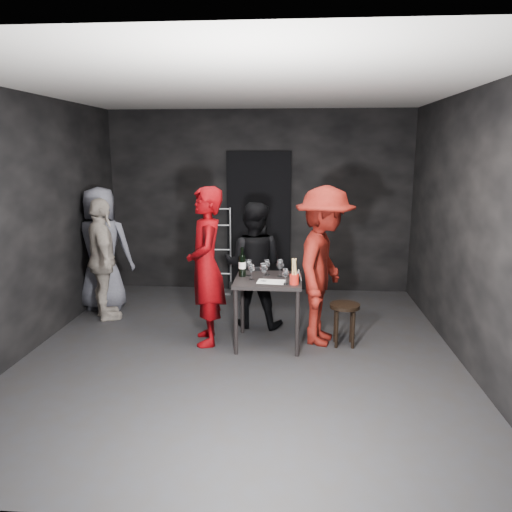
# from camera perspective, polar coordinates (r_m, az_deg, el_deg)

# --- Properties ---
(floor) EXTENTS (4.50, 5.00, 0.02)m
(floor) POSITION_cam_1_polar(r_m,az_deg,el_deg) (5.42, -1.63, -10.89)
(floor) COLOR black
(floor) RESTS_ON ground
(ceiling) EXTENTS (4.50, 5.00, 0.02)m
(ceiling) POSITION_cam_1_polar(r_m,az_deg,el_deg) (5.03, -1.82, 18.73)
(ceiling) COLOR silver
(ceiling) RESTS_ON ground
(wall_back) EXTENTS (4.50, 0.04, 2.70)m
(wall_back) POSITION_cam_1_polar(r_m,az_deg,el_deg) (7.53, 0.36, 6.21)
(wall_back) COLOR black
(wall_back) RESTS_ON ground
(wall_front) EXTENTS (4.50, 0.04, 2.70)m
(wall_front) POSITION_cam_1_polar(r_m,az_deg,el_deg) (2.64, -7.65, -4.85)
(wall_front) COLOR black
(wall_front) RESTS_ON ground
(wall_left) EXTENTS (0.04, 5.00, 2.70)m
(wall_left) POSITION_cam_1_polar(r_m,az_deg,el_deg) (5.75, -24.64, 3.31)
(wall_left) COLOR black
(wall_left) RESTS_ON ground
(wall_right) EXTENTS (0.04, 5.00, 2.70)m
(wall_right) POSITION_cam_1_polar(r_m,az_deg,el_deg) (5.31, 23.24, 2.79)
(wall_right) COLOR black
(wall_right) RESTS_ON ground
(doorway) EXTENTS (0.95, 0.10, 2.10)m
(doorway) POSITION_cam_1_polar(r_m,az_deg,el_deg) (7.50, 0.32, 3.88)
(doorway) COLOR black
(doorway) RESTS_ON ground
(wallbox_upper) EXTENTS (0.12, 0.06, 0.12)m
(wallbox_upper) POSITION_cam_1_polar(r_m,az_deg,el_deg) (7.45, 6.91, 6.83)
(wallbox_upper) COLOR #B7B7B2
(wallbox_upper) RESTS_ON wall_back
(wallbox_lower) EXTENTS (0.10, 0.06, 0.14)m
(wallbox_lower) POSITION_cam_1_polar(r_m,az_deg,el_deg) (7.47, 8.44, 6.42)
(wallbox_lower) COLOR #B7B7B2
(wallbox_lower) RESTS_ON wall_back
(hand_truck) EXTENTS (0.43, 0.35, 1.28)m
(hand_truck) POSITION_cam_1_polar(r_m,az_deg,el_deg) (7.60, -4.37, -2.37)
(hand_truck) COLOR #B2B2B7
(hand_truck) RESTS_ON floor
(tasting_table) EXTENTS (0.72, 0.72, 0.75)m
(tasting_table) POSITION_cam_1_polar(r_m,az_deg,el_deg) (5.43, 1.42, -3.57)
(tasting_table) COLOR black
(tasting_table) RESTS_ON floor
(stool) EXTENTS (0.33, 0.33, 0.47)m
(stool) POSITION_cam_1_polar(r_m,az_deg,el_deg) (5.56, 10.10, -6.43)
(stool) COLOR black
(stool) RESTS_ON floor
(server_red) EXTENTS (0.64, 0.82, 2.01)m
(server_red) POSITION_cam_1_polar(r_m,az_deg,el_deg) (5.43, -5.76, 0.19)
(server_red) COLOR #730106
(server_red) RESTS_ON floor
(woman_black) EXTENTS (0.79, 0.50, 1.53)m
(woman_black) POSITION_cam_1_polar(r_m,az_deg,el_deg) (5.99, -0.32, -0.97)
(woman_black) COLOR black
(woman_black) RESTS_ON floor
(man_maroon) EXTENTS (0.92, 1.42, 2.03)m
(man_maroon) POSITION_cam_1_polar(r_m,az_deg,el_deg) (5.46, 7.78, 0.29)
(man_maroon) COLOR #66120C
(man_maroon) RESTS_ON floor
(bystander_cream) EXTENTS (0.85, 1.02, 1.58)m
(bystander_cream) POSITION_cam_1_polar(r_m,az_deg,el_deg) (6.52, -17.14, -0.22)
(bystander_cream) COLOR #BBAD9F
(bystander_cream) RESTS_ON floor
(bystander_grey) EXTENTS (0.90, 0.52, 1.81)m
(bystander_grey) POSITION_cam_1_polar(r_m,az_deg,el_deg) (6.92, -17.25, 1.43)
(bystander_grey) COLOR slate
(bystander_grey) RESTS_ON floor
(tasting_mat) EXTENTS (0.30, 0.22, 0.00)m
(tasting_mat) POSITION_cam_1_polar(r_m,az_deg,el_deg) (5.26, 1.72, -2.95)
(tasting_mat) COLOR white
(tasting_mat) RESTS_ON tasting_table
(wine_glass_a) EXTENTS (0.08, 0.08, 0.19)m
(wine_glass_a) POSITION_cam_1_polar(r_m,az_deg,el_deg) (5.33, -0.53, -1.74)
(wine_glass_a) COLOR white
(wine_glass_a) RESTS_ON tasting_table
(wine_glass_b) EXTENTS (0.10, 0.10, 0.20)m
(wine_glass_b) POSITION_cam_1_polar(r_m,az_deg,el_deg) (5.49, -0.80, -1.25)
(wine_glass_b) COLOR white
(wine_glass_b) RESTS_ON tasting_table
(wine_glass_c) EXTENTS (0.09, 0.09, 0.19)m
(wine_glass_c) POSITION_cam_1_polar(r_m,az_deg,el_deg) (5.52, 1.26, -1.24)
(wine_glass_c) COLOR white
(wine_glass_c) RESTS_ON tasting_table
(wine_glass_d) EXTENTS (0.09, 0.09, 0.22)m
(wine_glass_d) POSITION_cam_1_polar(r_m,az_deg,el_deg) (5.26, 0.89, -1.76)
(wine_glass_d) COLOR white
(wine_glass_d) RESTS_ON tasting_table
(wine_glass_e) EXTENTS (0.09, 0.09, 0.18)m
(wine_glass_e) POSITION_cam_1_polar(r_m,az_deg,el_deg) (5.15, 3.39, -2.27)
(wine_glass_e) COLOR white
(wine_glass_e) RESTS_ON tasting_table
(wine_glass_f) EXTENTS (0.09, 0.09, 0.21)m
(wine_glass_f) POSITION_cam_1_polar(r_m,az_deg,el_deg) (5.46, 2.76, -1.30)
(wine_glass_f) COLOR white
(wine_glass_f) RESTS_ON tasting_table
(wine_bottle) EXTENTS (0.08, 0.08, 0.32)m
(wine_bottle) POSITION_cam_1_polar(r_m,az_deg,el_deg) (5.47, -1.58, -1.07)
(wine_bottle) COLOR black
(wine_bottle) RESTS_ON tasting_table
(breadstick_cup) EXTENTS (0.09, 0.09, 0.29)m
(breadstick_cup) POSITION_cam_1_polar(r_m,az_deg,el_deg) (5.15, 4.40, -1.82)
(breadstick_cup) COLOR red
(breadstick_cup) RESTS_ON tasting_table
(reserved_card) EXTENTS (0.08, 0.13, 0.10)m
(reserved_card) POSITION_cam_1_polar(r_m,az_deg,el_deg) (5.36, 4.72, -2.17)
(reserved_card) COLOR white
(reserved_card) RESTS_ON tasting_table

